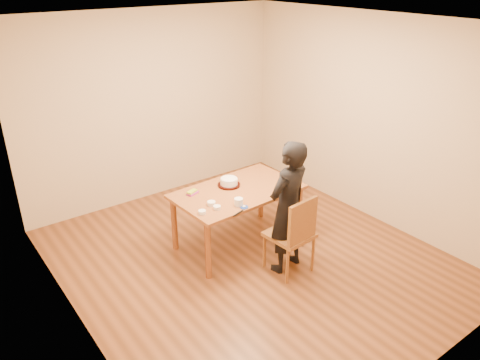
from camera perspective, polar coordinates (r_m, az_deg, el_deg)
room_shell at (r=5.30m, az=-0.91°, el=4.34°), size 4.00×4.50×2.70m
dining_table at (r=5.60m, az=-0.31°, el=-1.41°), size 1.55×0.96×0.04m
dining_chair at (r=5.30m, az=6.05°, el=-6.66°), size 0.49×0.49×0.04m
cake_plate at (r=5.70m, az=-1.35°, el=-0.59°), size 0.28×0.28×0.02m
cake at (r=5.68m, az=-1.35°, el=-0.19°), size 0.21×0.21×0.07m
frosting_dome at (r=5.66m, az=-1.36°, el=0.24°), size 0.21×0.21×0.03m
frosting_tub at (r=5.22m, az=-0.16°, el=-2.70°), size 0.10×0.10×0.09m
frosting_lid at (r=5.20m, az=0.49°, el=-3.32°), size 0.09×0.09×0.01m
frosting_dollop at (r=5.19m, az=0.49°, el=-3.20°), size 0.04×0.04×0.02m
ramekin_green at (r=5.17m, az=-2.83°, el=-3.36°), size 0.08×0.08×0.04m
ramekin_yellow at (r=5.25m, az=-3.51°, el=-2.85°), size 0.09×0.09×0.04m
ramekin_multi at (r=5.08m, az=-4.64°, el=-3.92°), size 0.08×0.08×0.04m
candy_box_pink at (r=5.52m, az=-5.79°, el=-1.60°), size 0.16×0.11×0.02m
candy_box_green at (r=5.51m, az=-5.86°, el=-1.41°), size 0.14×0.10×0.02m
spatula at (r=5.08m, az=-0.21°, el=-4.05°), size 0.17×0.06×0.01m
person at (r=5.17m, az=5.87°, el=-3.37°), size 0.62×0.46×1.55m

